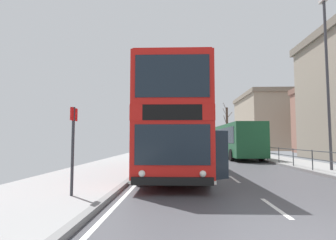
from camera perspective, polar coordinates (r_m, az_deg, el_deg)
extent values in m
cube|color=silver|center=(7.34, 21.92, -16.99)|extent=(0.12, 2.00, 0.00)
cube|color=silver|center=(11.91, 13.97, -12.17)|extent=(0.12, 2.00, 0.00)
cube|color=silver|center=(16.61, 10.57, -9.97)|extent=(0.12, 2.00, 0.00)
cube|color=silver|center=(21.35, 8.69, -8.73)|extent=(0.12, 2.00, 0.00)
cube|color=silver|center=(26.12, 7.50, -7.93)|extent=(0.12, 2.00, 0.00)
cube|color=silver|center=(30.89, 6.68, -7.38)|extent=(0.12, 2.00, 0.00)
cube|color=silver|center=(35.68, 6.09, -6.98)|extent=(0.12, 2.00, 0.00)
cube|color=silver|center=(40.46, 5.63, -6.67)|extent=(0.12, 2.00, 0.00)
cube|color=silver|center=(45.25, 5.27, -6.43)|extent=(0.12, 2.00, 0.00)
cube|color=silver|center=(50.04, 4.98, -6.23)|extent=(0.12, 2.00, 0.00)
cube|color=silver|center=(54.83, 4.74, -6.07)|extent=(0.12, 2.00, 0.00)
cube|color=red|center=(13.07, 1.25, -5.92)|extent=(2.65, 10.32, 1.88)
cube|color=red|center=(13.09, 1.24, -0.71)|extent=(2.66, 10.37, 0.49)
cube|color=red|center=(13.21, 1.23, 4.09)|extent=(2.65, 10.32, 1.72)
cube|color=#A91511|center=(13.37, 1.23, 7.91)|extent=(2.57, 10.01, 0.08)
cube|color=#19232D|center=(7.90, 0.92, -5.29)|extent=(2.25, 0.05, 1.21)
cube|color=black|center=(7.94, 0.91, 1.67)|extent=(1.79, 0.05, 0.47)
cube|color=#19232D|center=(8.14, 0.90, 9.44)|extent=(2.25, 0.05, 1.31)
cube|color=black|center=(7.99, 0.93, -12.98)|extent=(2.43, 0.10, 0.24)
cube|color=white|center=(13.12, 1.25, -9.77)|extent=(2.67, 10.37, 0.10)
cube|color=#19232D|center=(13.37, 6.80, -4.72)|extent=(0.09, 8.03, 0.98)
cube|color=#19232D|center=(13.27, 6.82, 4.45)|extent=(0.10, 9.27, 1.03)
cube|color=#19232D|center=(13.40, -4.28, -4.74)|extent=(0.09, 8.03, 0.98)
cube|color=#19232D|center=(13.30, -4.35, 4.42)|extent=(0.10, 9.27, 1.03)
sphere|color=white|center=(7.98, 7.48, -11.35)|extent=(0.20, 0.20, 0.20)
sphere|color=white|center=(8.01, -5.61, -11.35)|extent=(0.20, 0.20, 0.20)
cube|color=#19232D|center=(9.09, 10.96, -7.35)|extent=(0.67, 0.50, 1.62)
cube|color=black|center=(9.34, 8.59, -7.30)|extent=(0.11, 0.90, 1.62)
cylinder|color=black|center=(10.24, 8.11, -10.64)|extent=(0.31, 1.04, 1.04)
cylinder|color=black|center=(10.26, -5.87, -10.64)|extent=(0.31, 1.04, 1.04)
cylinder|color=black|center=(16.39, 5.69, -8.28)|extent=(0.31, 1.04, 1.04)
cylinder|color=black|center=(16.41, -2.98, -8.29)|extent=(0.31, 1.04, 1.04)
cube|color=#19512D|center=(24.77, 14.62, -4.13)|extent=(2.70, 9.32, 2.73)
cube|color=#19232D|center=(24.51, 11.80, -3.28)|extent=(0.24, 7.87, 1.31)
cube|color=#19232D|center=(25.10, 17.33, -3.20)|extent=(0.24, 7.87, 1.31)
cube|color=#19232D|center=(29.30, 12.41, -3.65)|extent=(2.10, 0.09, 1.64)
cylinder|color=black|center=(27.12, 10.90, -6.75)|extent=(0.31, 0.97, 0.96)
cylinder|color=black|center=(27.63, 15.71, -6.62)|extent=(0.31, 0.97, 0.96)
cylinder|color=black|center=(21.78, 13.48, -7.31)|extent=(0.31, 0.97, 0.96)
cylinder|color=black|center=(22.41, 19.36, -7.10)|extent=(0.31, 0.97, 0.96)
cylinder|color=#2D3338|center=(15.52, 28.53, -7.52)|extent=(0.05, 0.05, 1.02)
cylinder|color=#2D3338|center=(17.59, 25.23, -7.20)|extent=(0.05, 0.05, 1.02)
cylinder|color=#2D3338|center=(19.70, 22.65, -6.93)|extent=(0.05, 0.05, 1.02)
cylinder|color=#2D3338|center=(21.84, 20.56, -6.70)|extent=(0.05, 0.05, 1.02)
cylinder|color=#2D3338|center=(24.00, 18.85, -6.51)|extent=(0.05, 0.05, 1.02)
cylinder|color=#2D3338|center=(26.19, 17.43, -6.35)|extent=(0.05, 0.05, 1.02)
cylinder|color=#2D3338|center=(28.38, 16.23, -6.20)|extent=(0.05, 0.05, 1.02)
cylinder|color=#2D3338|center=(30.59, 15.20, -6.08)|extent=(0.05, 0.05, 1.02)
cylinder|color=#2D3338|center=(32.81, 14.31, -5.97)|extent=(0.05, 0.05, 1.02)
cylinder|color=#2D3338|center=(35.03, 13.53, -5.87)|extent=(0.05, 0.05, 1.02)
cylinder|color=#2D3338|center=(19.68, 22.61, -5.59)|extent=(0.04, 31.78, 0.04)
cylinder|color=#2D3338|center=(19.70, 22.64, -6.78)|extent=(0.04, 31.78, 0.04)
cylinder|color=#2D2D33|center=(7.85, -19.75, -6.23)|extent=(0.08, 0.08, 2.43)
cube|color=red|center=(7.89, -19.50, 1.16)|extent=(0.04, 0.44, 0.36)
cylinder|color=#38383D|center=(16.26, 31.01, 6.64)|extent=(0.14, 0.14, 8.87)
cube|color=#B2B2AD|center=(17.66, 30.39, 21.33)|extent=(0.28, 0.60, 0.20)
cylinder|color=#423328|center=(43.72, 12.54, -1.79)|extent=(0.36, 0.36, 6.78)
cylinder|color=#423328|center=(44.21, 12.09, 1.61)|extent=(0.56, 0.77, 1.35)
cylinder|color=#423328|center=(44.62, 13.02, 1.00)|extent=(1.18, 1.43, 1.18)
cylinder|color=#423328|center=(43.09, 12.12, 2.71)|extent=(0.90, 1.75, 1.13)
cylinder|color=#423328|center=(43.05, 12.18, -0.14)|extent=(0.85, 1.46, 1.60)
cube|color=gray|center=(52.40, 22.90, -0.76)|extent=(13.36, 14.52, 9.25)
cube|color=slate|center=(52.92, 22.74, 4.62)|extent=(13.89, 15.10, 0.70)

